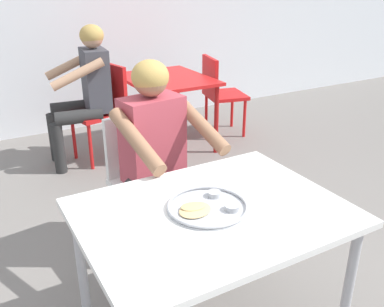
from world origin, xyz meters
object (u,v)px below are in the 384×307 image
(diner_foreground, at_px, (162,149))
(chair_red_right, at_px, (219,90))
(chair_foreground, at_px, (144,172))
(patron_background, at_px, (86,84))
(table_background_red, at_px, (167,86))
(thali_tray, at_px, (207,206))
(table_foreground, at_px, (212,225))
(chair_red_left, at_px, (104,106))

(diner_foreground, xyz_separation_m, chair_red_right, (1.48, 1.70, -0.23))
(chair_foreground, bearing_deg, patron_background, 86.57)
(chair_foreground, height_order, patron_background, patron_background)
(table_background_red, distance_m, chair_red_right, 0.64)
(thali_tray, height_order, chair_red_right, chair_red_right)
(table_background_red, bearing_deg, thali_tray, -112.53)
(table_background_red, relative_size, patron_background, 0.74)
(table_foreground, distance_m, table_background_red, 2.53)
(chair_red_left, distance_m, chair_red_right, 1.26)
(diner_foreground, bearing_deg, table_foreground, -98.16)
(patron_background, bearing_deg, table_foreground, -93.94)
(chair_red_right, distance_m, patron_background, 1.44)
(chair_red_left, bearing_deg, diner_foreground, -97.46)
(chair_foreground, xyz_separation_m, chair_red_right, (1.51, 1.48, -0.01))
(table_foreground, xyz_separation_m, patron_background, (0.16, 2.35, 0.09))
(patron_background, bearing_deg, chair_red_left, 7.72)
(thali_tray, bearing_deg, diner_foreground, 80.39)
(diner_foreground, relative_size, chair_red_right, 1.44)
(chair_red_left, relative_size, patron_background, 0.70)
(diner_foreground, height_order, chair_red_left, diner_foreground)
(chair_red_left, bearing_deg, table_background_red, -2.80)
(chair_foreground, height_order, chair_red_left, chair_red_left)
(chair_foreground, distance_m, chair_red_left, 1.50)
(table_foreground, bearing_deg, thali_tray, 134.32)
(patron_background, bearing_deg, diner_foreground, -92.20)
(diner_foreground, bearing_deg, chair_red_right, 48.94)
(diner_foreground, bearing_deg, thali_tray, -99.61)
(thali_tray, height_order, chair_foreground, chair_foreground)
(table_background_red, xyz_separation_m, patron_background, (-0.79, 0.01, 0.12))
(chair_foreground, relative_size, chair_red_left, 0.98)
(table_foreground, xyz_separation_m, diner_foreground, (0.10, 0.68, 0.08))
(chair_red_right, height_order, patron_background, patron_background)
(table_background_red, distance_m, chair_red_left, 0.64)
(table_foreground, distance_m, thali_tray, 0.09)
(table_foreground, bearing_deg, chair_red_left, 82.34)
(diner_foreground, bearing_deg, chair_foreground, 95.99)
(chair_red_left, bearing_deg, chair_foreground, -99.42)
(diner_foreground, height_order, table_background_red, diner_foreground)
(chair_foreground, bearing_deg, chair_red_left, 80.58)
(diner_foreground, height_order, patron_background, patron_background)
(thali_tray, xyz_separation_m, chair_red_right, (1.60, 2.37, -0.24))
(diner_foreground, relative_size, chair_red_left, 1.39)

